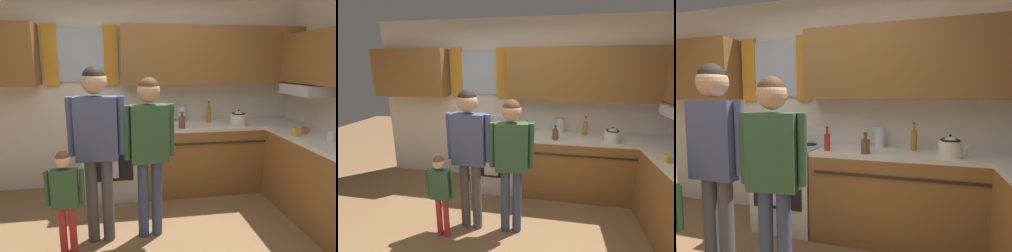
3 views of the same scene
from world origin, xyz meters
The scene contains 14 objects.
back_wall_unit centered at (0.06, 1.81, 1.51)m, with size 4.60×0.42×2.60m.
kitchen_counter_run centered at (1.53, 1.07, 0.45)m, with size 2.22×2.24×0.90m.
stove_oven centered at (-0.28, 1.54, 0.47)m, with size 0.66×0.67×1.10m.
bottle_oil_amber centered at (1.05, 1.65, 1.01)m, with size 0.06×0.06×0.29m.
bottle_sauce_red centered at (0.21, 1.39, 0.99)m, with size 0.06×0.06×0.25m.
bottle_squat_brown centered at (0.62, 1.34, 0.98)m, with size 0.08×0.08×0.21m.
mug_mustard_yellow centered at (1.78, 0.75, 0.95)m, with size 0.12×0.08×0.09m.
mug_ceramic_white centered at (2.04, 0.51, 0.95)m, with size 0.13×0.08×0.09m.
cup_terracotta centered at (1.95, 0.83, 0.94)m, with size 0.11×0.07×0.08m.
stovetop_kettle centered at (1.37, 1.39, 1.00)m, with size 0.27×0.20×0.21m.
water_pitcher centered at (0.69, 1.72, 1.01)m, with size 0.19×0.11×0.22m.
adult_holding_child centered at (-0.35, 0.50, 1.05)m, with size 0.52×0.23×1.67m.
adult_in_plaid centered at (0.13, 0.51, 0.99)m, with size 0.49×0.21×1.57m.
small_child centered at (-0.62, 0.28, 0.61)m, with size 0.33×0.13×0.98m.
Camera 1 is at (-0.11, -2.15, 1.69)m, focal length 31.39 mm.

